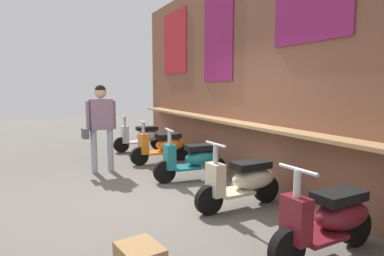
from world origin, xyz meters
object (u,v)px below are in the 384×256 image
Objects in this scene: scooter_orange at (164,146)px; scooter_teal at (195,159)px; scooter_cream at (244,181)px; scooter_maroon at (330,218)px; scooter_silver at (143,136)px; shopper_with_handbag at (101,119)px.

scooter_orange is 1.00× the size of scooter_teal.
scooter_maroon is at bearing 86.82° from scooter_cream.
scooter_teal is 3.09m from scooter_maroon.
scooter_silver and scooter_maroon have the same top height.
scooter_teal is 1.58m from scooter_cream.
scooter_orange is 3.17m from scooter_cream.
shopper_with_handbag is (-1.34, -1.43, 0.69)m from scooter_teal.
scooter_silver and scooter_orange have the same top height.
scooter_silver and scooter_teal have the same top height.
scooter_teal is at bearing -93.18° from scooter_cream.
scooter_maroon is (6.24, -0.00, 0.00)m from scooter_silver.
scooter_orange is at bearing -93.18° from scooter_cream.
scooter_teal is 1.00× the size of scooter_maroon.
scooter_teal is at bearing 91.74° from scooter_silver.
scooter_cream is (3.17, 0.00, 0.00)m from scooter_orange.
scooter_orange is at bearing 91.74° from scooter_silver.
scooter_silver is 6.24m from scooter_maroon.
scooter_silver is at bearing -93.08° from scooter_maroon.
scooter_maroon is 4.71m from shopper_with_handbag.
scooter_maroon is at bearing 14.25° from shopper_with_handbag.
scooter_silver is 1.00× the size of scooter_cream.
scooter_maroon is (1.52, 0.00, 0.00)m from scooter_cream.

